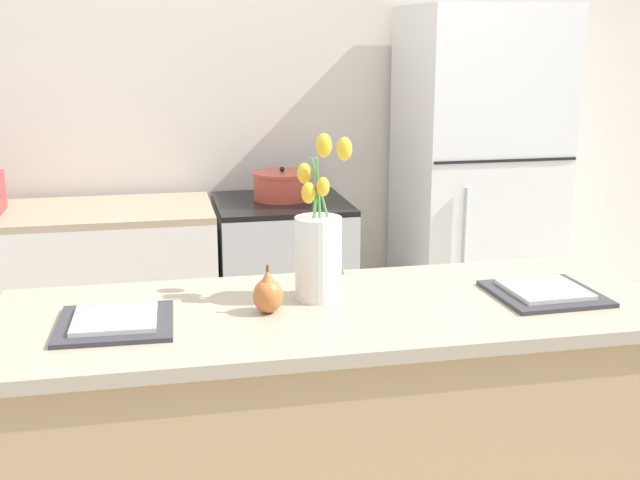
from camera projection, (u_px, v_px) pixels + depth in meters
The scene contains 10 objects.
back_wall at pixel (247, 93), 3.93m from camera, with size 5.20×0.08×2.70m.
kitchen_island at pixel (338, 461), 2.25m from camera, with size 1.80×0.66×0.92m.
back_counter at pixel (25, 309), 3.56m from camera, with size 1.68×0.60×0.89m.
stove_range at pixel (282, 293), 3.79m from camera, with size 0.60×0.61×0.89m.
refrigerator at pixel (475, 194), 3.87m from camera, with size 0.68×0.67×1.76m.
flower_vase at pixel (319, 248), 2.17m from camera, with size 0.16×0.15×0.45m.
pear_figurine at pixel (268, 294), 2.07m from camera, with size 0.08×0.08×0.13m.
plate_setting_left at pixel (115, 322), 1.99m from camera, with size 0.29×0.29×0.02m.
plate_setting_right at pixel (545, 292), 2.22m from camera, with size 0.29×0.29×0.02m.
cooking_pot at pixel (282, 185), 3.71m from camera, with size 0.28×0.28×0.15m.
Camera 1 is at (-0.46, -1.97, 1.62)m, focal length 45.00 mm.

